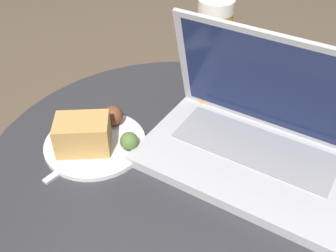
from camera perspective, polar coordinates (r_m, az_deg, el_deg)
name	(u,v)px	position (r m, az deg, el deg)	size (l,w,h in m)	color
table	(181,212)	(0.81, 1.94, -12.43)	(0.72, 0.72, 0.49)	#515156
laptop	(255,136)	(0.70, 12.55, -1.44)	(0.41, 0.32, 0.23)	#B2B2B7
beer_glass	(212,55)	(0.79, 6.45, 10.14)	(0.07, 0.07, 0.23)	gold
snack_plate	(92,137)	(0.73, -10.94, -1.63)	(0.19, 0.19, 0.07)	silver
fork	(89,151)	(0.74, -11.46, -3.57)	(0.08, 0.17, 0.01)	silver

